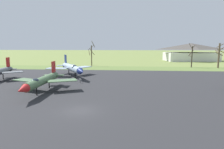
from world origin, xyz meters
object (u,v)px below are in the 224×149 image
info_placard_rear_center (80,80)px  visitor_building (191,52)px  jet_fighter_front_left (42,81)px  jet_fighter_rear_center (72,68)px

info_placard_rear_center → visitor_building: (42.33, 64.61, 3.93)m
jet_fighter_front_left → info_placard_rear_center: 9.90m
jet_fighter_rear_center → visitor_building: size_ratio=0.55×
jet_fighter_rear_center → jet_fighter_front_left: bearing=-91.4°
jet_fighter_rear_center → info_placard_rear_center: (4.03, -7.98, -1.73)m
jet_fighter_front_left → visitor_building: size_ratio=0.53×
jet_fighter_front_left → jet_fighter_rear_center: (0.40, 16.71, 0.30)m
jet_fighter_front_left → visitor_building: visitor_building is taller
info_placard_rear_center → visitor_building: visitor_building is taller
jet_fighter_front_left → jet_fighter_rear_center: 16.72m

